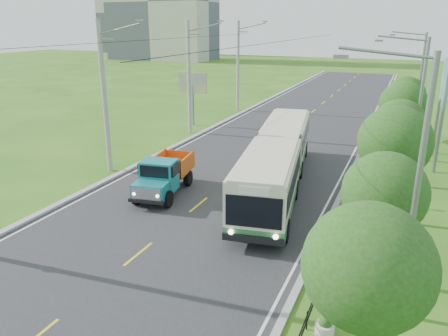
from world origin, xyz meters
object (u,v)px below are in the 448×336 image
Objects in this scene: pole_near at (105,97)px; tree_back at (406,98)px; bus at (278,157)px; streetlight_far at (418,81)px; billboard_right at (444,89)px; tree_front at (370,272)px; billboard_left at (193,86)px; dump_truck at (164,173)px; streetlight_near at (412,184)px; pole_mid at (189,77)px; planter_front at (325,327)px; planter_far at (382,146)px; tree_fifth at (404,107)px; planter_near at (356,227)px; tree_second at (386,197)px; pole_far at (238,66)px; tree_fourth at (400,128)px; planter_mid at (372,177)px; streetlight_mid at (417,108)px; tree_third at (396,146)px.

tree_back is at bearing 43.41° from pole_near.
streetlight_far is at bearing 57.66° from bus.
streetlight_far is 8.18m from billboard_right.
billboard_left is at bearing 124.79° from tree_front.
pole_near reaches higher than dump_truck.
billboard_left is at bearing 130.01° from streetlight_near.
pole_mid is 20.16m from streetlight_far.
planter_front and planter_far have the same top height.
pole_near is at bearing -148.41° from tree_fifth.
planter_near is 11.30m from dump_truck.
tree_second is at bearing -46.15° from pole_mid.
planter_far is (16.86, -11.00, -4.81)m from pole_far.
pole_far reaches higher than billboard_right.
tree_second reaches higher than planter_front.
planter_near is (-1.26, -8.14, -3.30)m from tree_fourth.
billboard_left is at bearing 153.01° from tree_fourth.
planter_front is (-2.04, -30.00, -4.62)m from streetlight_far.
planter_front is at bearing 124.05° from tree_front.
streetlight_near is 5.43m from planter_front.
planter_mid is at bearing -98.30° from streetlight_far.
streetlight_near is 14.88m from planter_mid.
tree_fifth is (18.12, -0.86, -1.24)m from pole_mid.
pole_near is 1.92× the size of billboard_left.
streetlight_mid reaches higher than tree_second.
pole_mid is 18.88m from planter_mid.
tree_back is 12.23m from streetlight_mid.
pole_mid is 1.10× the size of streetlight_mid.
streetlight_near reaches higher than tree_second.
planter_far is (-2.04, 22.00, -4.62)m from streetlight_near.
tree_second is at bearing -90.00° from tree_fourth.
tree_second is at bearing 90.00° from tree_front.
billboard_left is at bearing 151.08° from planter_mid.
billboard_left reaches higher than bus.
streetlight_far reaches higher than planter_mid.
tree_fourth is 13.94m from streetlight_far.
pole_far reaches higher than dump_truck.
tree_front is 17.92m from streetlight_mid.
tree_fifth is at bearing 90.00° from tree_fourth.
tree_third is 14.40m from planter_far.
bus is at bearing -112.70° from tree_back.
billboard_right is 13.65m from bus.
planter_front and planter_mid have the same top height.
tree_second is 7.91× the size of planter_far.
streetlight_far is 13.54× the size of planter_far.
tree_fourth reaches higher than dump_truck.
pole_mid is 19.43m from tree_fourth.
streetlight_far is at bearing 86.75° from tree_fourth.
billboard_right is at bearing 80.45° from planter_front.
planter_mid is (-1.26, -12.14, -3.37)m from tree_back.
tree_fourth is (-0.00, 18.00, -0.13)m from tree_front.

